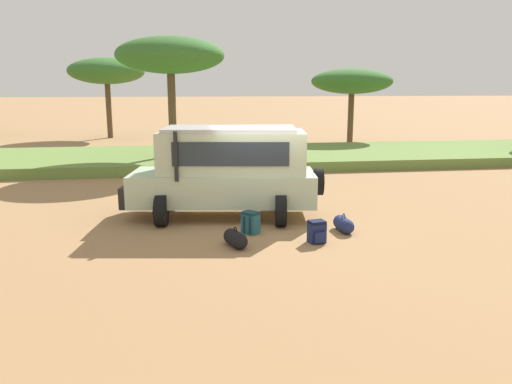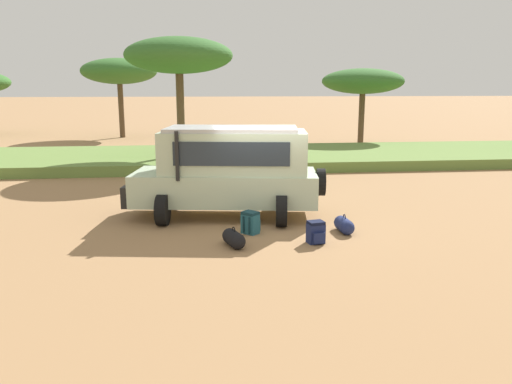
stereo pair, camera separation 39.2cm
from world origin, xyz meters
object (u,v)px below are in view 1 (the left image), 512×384
object	(u,v)px
duffel_bag_low_black_case	(235,239)
acacia_tree_centre_back	(170,56)
backpack_beside_front_wheel	(251,223)
acacia_tree_right_mid	(352,82)
backpack_cluster_center	(317,232)
duffel_bag_soft_canvas	(344,224)
safari_vehicle	(227,170)
acacia_tree_left_mid	(107,71)

from	to	relation	value
duffel_bag_low_black_case	acacia_tree_centre_back	bearing A→B (deg)	97.08
backpack_beside_front_wheel	duffel_bag_low_black_case	world-z (taller)	backpack_beside_front_wheel
acacia_tree_right_mid	backpack_cluster_center	bearing A→B (deg)	-111.07
duffel_bag_soft_canvas	acacia_tree_right_mid	world-z (taller)	acacia_tree_right_mid
acacia_tree_centre_back	acacia_tree_right_mid	size ratio (longest dim) A/B	1.17
acacia_tree_right_mid	duffel_bag_soft_canvas	bearing A→B (deg)	-109.36
backpack_cluster_center	acacia_tree_right_mid	xyz separation A→B (m)	(6.98, 18.12, 3.50)
safari_vehicle	duffel_bag_soft_canvas	xyz separation A→B (m)	(2.69, -1.86, -1.12)
safari_vehicle	backpack_cluster_center	size ratio (longest dim) A/B	10.67
acacia_tree_left_mid	backpack_cluster_center	bearing A→B (deg)	-72.55
acacia_tree_centre_back	backpack_beside_front_wheel	bearing A→B (deg)	-79.93
safari_vehicle	backpack_cluster_center	bearing A→B (deg)	-55.59
safari_vehicle	acacia_tree_right_mid	bearing A→B (deg)	60.43
backpack_beside_front_wheel	acacia_tree_right_mid	bearing A→B (deg)	64.01
backpack_cluster_center	acacia_tree_right_mid	size ratio (longest dim) A/B	0.11
backpack_beside_front_wheel	duffel_bag_low_black_case	size ratio (longest dim) A/B	0.67
backpack_cluster_center	acacia_tree_left_mid	size ratio (longest dim) A/B	0.10
safari_vehicle	duffel_bag_soft_canvas	distance (m)	3.46
duffel_bag_soft_canvas	acacia_tree_right_mid	xyz separation A→B (m)	(6.10, 17.35, 3.57)
backpack_beside_front_wheel	backpack_cluster_center	xyz separation A→B (m)	(1.40, -0.93, -0.02)
duffel_bag_soft_canvas	acacia_tree_right_mid	distance (m)	18.73
acacia_tree_right_mid	safari_vehicle	bearing A→B (deg)	-119.57
safari_vehicle	duffel_bag_low_black_case	xyz separation A→B (m)	(-0.07, -2.64, -1.12)
safari_vehicle	duffel_bag_soft_canvas	world-z (taller)	safari_vehicle
backpack_beside_front_wheel	duffel_bag_soft_canvas	world-z (taller)	backpack_beside_front_wheel
backpack_beside_front_wheel	backpack_cluster_center	world-z (taller)	backpack_beside_front_wheel
duffel_bag_soft_canvas	acacia_tree_left_mid	xyz separation A→B (m)	(-8.74, 24.20, 4.29)
backpack_beside_front_wheel	duffel_bag_low_black_case	bearing A→B (deg)	-116.95
backpack_cluster_center	acacia_tree_centre_back	distance (m)	13.30
backpack_beside_front_wheel	duffel_bag_low_black_case	xyz separation A→B (m)	(-0.48, -0.94, -0.09)
backpack_cluster_center	acacia_tree_centre_back	bearing A→B (deg)	105.63
duffel_bag_low_black_case	acacia_tree_right_mid	size ratio (longest dim) A/B	0.17
duffel_bag_soft_canvas	acacia_tree_centre_back	xyz separation A→B (m)	(-4.26, 11.26, 4.60)
safari_vehicle	acacia_tree_left_mid	size ratio (longest dim) A/B	1.02
safari_vehicle	duffel_bag_soft_canvas	bearing A→B (deg)	-34.58
duffel_bag_low_black_case	acacia_tree_centre_back	distance (m)	12.98
duffel_bag_low_black_case	backpack_cluster_center	bearing A→B (deg)	0.16
safari_vehicle	duffel_bag_low_black_case	bearing A→B (deg)	-91.49
safari_vehicle	acacia_tree_right_mid	distance (m)	17.98
safari_vehicle	duffel_bag_low_black_case	size ratio (longest dim) A/B	6.67
backpack_cluster_center	safari_vehicle	bearing A→B (deg)	124.41
acacia_tree_centre_back	duffel_bag_low_black_case	bearing A→B (deg)	-82.92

